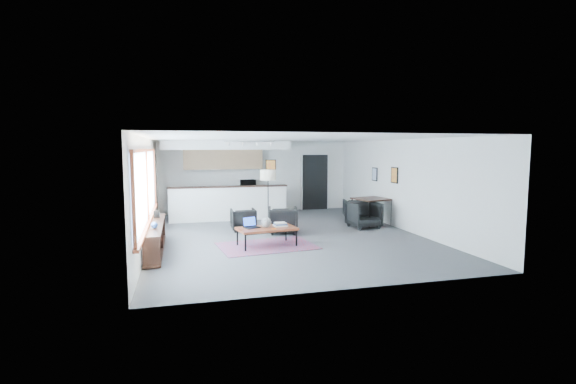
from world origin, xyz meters
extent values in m
cube|color=#48484B|center=(0.00, 0.00, -0.01)|extent=(7.00, 9.00, 0.01)
cube|color=white|center=(0.00, 0.00, 2.60)|extent=(7.00, 9.00, 0.01)
cube|color=silver|center=(0.00, 4.50, 1.30)|extent=(7.00, 0.01, 2.60)
cube|color=silver|center=(0.00, -4.50, 1.30)|extent=(7.00, 0.01, 2.60)
cube|color=silver|center=(-3.50, 0.00, 1.30)|extent=(0.01, 9.00, 2.60)
cube|color=silver|center=(3.50, 0.00, 1.30)|extent=(0.01, 9.00, 2.60)
cube|color=#8CBFFF|center=(-3.47, -0.90, 1.50)|extent=(0.02, 5.80, 1.55)
cube|color=maroon|center=(-3.44, -0.90, 0.70)|extent=(0.10, 5.95, 0.06)
cube|color=maroon|center=(-3.45, -0.90, 2.30)|extent=(0.06, 5.95, 0.06)
cube|color=maroon|center=(-3.45, -3.80, 1.50)|extent=(0.06, 0.06, 1.60)
cube|color=maroon|center=(-3.45, -0.90, 1.50)|extent=(0.06, 0.06, 1.60)
cube|color=maroon|center=(-3.45, 2.00, 1.50)|extent=(0.06, 0.06, 1.60)
cube|color=black|center=(-3.30, -1.00, 0.62)|extent=(0.35, 3.00, 0.05)
cube|color=black|center=(-3.30, -1.00, 0.05)|extent=(0.35, 3.00, 0.05)
cube|color=black|center=(-3.30, -2.45, 0.33)|extent=(0.33, 0.04, 0.55)
cube|color=black|center=(-3.30, -1.00, 0.33)|extent=(0.33, 0.04, 0.55)
cube|color=black|center=(-3.30, 0.45, 0.33)|extent=(0.33, 0.04, 0.55)
cube|color=#3359A5|center=(-3.30, -2.30, 0.17)|extent=(0.18, 0.04, 0.20)
cube|color=silver|center=(-3.30, -2.13, 0.18)|extent=(0.18, 0.04, 0.22)
cube|color=maroon|center=(-3.30, -1.96, 0.20)|extent=(0.18, 0.04, 0.24)
cube|color=black|center=(-3.30, -1.79, 0.17)|extent=(0.18, 0.04, 0.20)
cube|color=#3359A5|center=(-3.30, -1.62, 0.18)|extent=(0.18, 0.04, 0.22)
cube|color=silver|center=(-3.30, -1.45, 0.20)|extent=(0.18, 0.04, 0.24)
cube|color=maroon|center=(-3.30, -1.28, 0.17)|extent=(0.18, 0.04, 0.20)
cube|color=black|center=(-3.30, -1.11, 0.18)|extent=(0.18, 0.04, 0.22)
cube|color=#3359A5|center=(-3.30, -0.94, 0.20)|extent=(0.18, 0.03, 0.24)
cube|color=silver|center=(-3.30, -0.77, 0.17)|extent=(0.18, 0.03, 0.20)
cube|color=maroon|center=(-3.30, -0.60, 0.18)|extent=(0.18, 0.03, 0.22)
cube|color=black|center=(-3.30, -0.43, 0.20)|extent=(0.18, 0.04, 0.24)
cube|color=black|center=(-3.30, -0.20, 0.73)|extent=(0.14, 0.02, 0.18)
sphere|color=#264C99|center=(-3.28, -1.60, 0.71)|extent=(0.14, 0.14, 0.14)
cube|color=white|center=(-1.20, 2.70, 0.55)|extent=(3.80, 0.25, 1.10)
cube|color=black|center=(-1.20, 2.70, 1.11)|extent=(3.85, 0.32, 0.04)
cube|color=white|center=(-1.20, 4.15, 0.45)|extent=(3.80, 0.60, 0.90)
cube|color=#2D2D2D|center=(-1.20, 4.15, 0.91)|extent=(3.82, 0.62, 0.04)
cube|color=#A87F58|center=(-1.20, 4.30, 1.95)|extent=(2.80, 0.35, 0.70)
cube|color=white|center=(-1.20, 3.60, 2.45)|extent=(4.20, 1.80, 0.30)
cube|color=black|center=(0.20, 2.71, 1.75)|extent=(0.35, 0.03, 0.45)
cube|color=orange|center=(0.20, 2.69, 1.75)|extent=(0.30, 0.01, 0.40)
cube|color=black|center=(2.30, 4.42, 1.05)|extent=(1.00, 0.12, 2.10)
cube|color=white|center=(1.78, 4.43, 1.05)|extent=(0.06, 0.10, 2.10)
cube|color=white|center=(2.82, 4.43, 1.05)|extent=(0.06, 0.10, 2.10)
cube|color=white|center=(2.30, 4.43, 2.12)|extent=(1.10, 0.10, 0.06)
cube|color=silver|center=(-0.60, 2.20, 2.56)|extent=(1.60, 0.04, 0.04)
cylinder|color=silver|center=(-1.25, 2.20, 2.48)|extent=(0.07, 0.07, 0.09)
cylinder|color=silver|center=(-0.80, 2.20, 2.48)|extent=(0.07, 0.07, 0.09)
cylinder|color=silver|center=(-0.35, 2.20, 2.48)|extent=(0.07, 0.07, 0.09)
cylinder|color=silver|center=(0.10, 2.20, 2.48)|extent=(0.07, 0.07, 0.09)
cube|color=black|center=(3.47, 0.40, 1.55)|extent=(0.03, 0.38, 0.48)
cube|color=orange|center=(3.46, 0.40, 1.55)|extent=(0.00, 0.32, 0.42)
cube|color=black|center=(3.47, 1.70, 1.50)|extent=(0.03, 0.34, 0.44)
cube|color=#859FC5|center=(3.46, 1.70, 1.50)|extent=(0.00, 0.28, 0.38)
cube|color=#663550|center=(-0.74, -1.12, 0.01)|extent=(2.41, 1.78, 0.01)
cube|color=maroon|center=(-0.74, -1.12, 0.43)|extent=(1.48, 0.95, 0.05)
cube|color=black|center=(-1.32, -1.54, 0.20)|extent=(0.04, 0.04, 0.40)
cube|color=black|center=(-1.42, -0.91, 0.20)|extent=(0.04, 0.04, 0.40)
cube|color=black|center=(-0.06, -1.34, 0.20)|extent=(0.04, 0.04, 0.40)
cube|color=black|center=(-0.16, -0.71, 0.20)|extent=(0.04, 0.04, 0.40)
cube|color=black|center=(-0.69, -1.44, 0.39)|extent=(1.31, 0.24, 0.03)
cube|color=black|center=(-0.79, -0.81, 0.39)|extent=(1.31, 0.24, 0.03)
cube|color=black|center=(-1.09, -1.07, 0.46)|extent=(0.42, 0.36, 0.02)
cube|color=black|center=(-1.13, -0.95, 0.59)|extent=(0.35, 0.17, 0.23)
cube|color=blue|center=(-1.13, -0.95, 0.59)|extent=(0.32, 0.15, 0.20)
sphere|color=gray|center=(-0.75, -1.13, 0.58)|extent=(0.25, 0.25, 0.25)
cube|color=silver|center=(-0.38, -1.03, 0.47)|extent=(0.33, 0.27, 0.04)
cube|color=#3359A5|center=(-0.38, -1.03, 0.51)|extent=(0.30, 0.25, 0.03)
cube|color=silver|center=(-0.39, -1.06, 0.54)|extent=(0.28, 0.23, 0.03)
cube|color=#E5590C|center=(-0.61, -1.33, 0.46)|extent=(0.12, 0.12, 0.01)
imported|color=black|center=(-1.00, 0.89, 0.35)|extent=(0.69, 0.65, 0.70)
imported|color=black|center=(0.01, 0.30, 0.40)|extent=(0.92, 0.88, 0.80)
cylinder|color=black|center=(-0.12, 1.63, 0.02)|extent=(0.32, 0.32, 0.03)
cylinder|color=black|center=(-0.12, 1.63, 0.74)|extent=(0.03, 0.03, 1.43)
cylinder|color=#EEE2C4|center=(-0.12, 1.63, 1.54)|extent=(0.52, 0.52, 0.32)
cube|color=black|center=(3.00, 0.92, 0.79)|extent=(1.16, 1.16, 0.04)
cylinder|color=black|center=(2.68, 0.40, 0.39)|extent=(0.05, 0.05, 0.77)
cylinder|color=black|center=(2.48, 1.23, 0.39)|extent=(0.05, 0.05, 0.77)
cylinder|color=black|center=(3.52, 0.60, 0.39)|extent=(0.05, 0.05, 0.77)
cylinder|color=black|center=(3.32, 1.43, 0.39)|extent=(0.05, 0.05, 0.77)
imported|color=black|center=(2.52, 0.43, 0.37)|extent=(0.76, 0.71, 0.73)
imported|color=black|center=(3.00, 2.25, 0.29)|extent=(0.66, 0.63, 0.58)
imported|color=black|center=(-0.34, 4.15, 1.10)|extent=(0.53, 0.32, 0.34)
camera|label=1|loc=(-2.73, -10.79, 2.35)|focal=26.00mm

